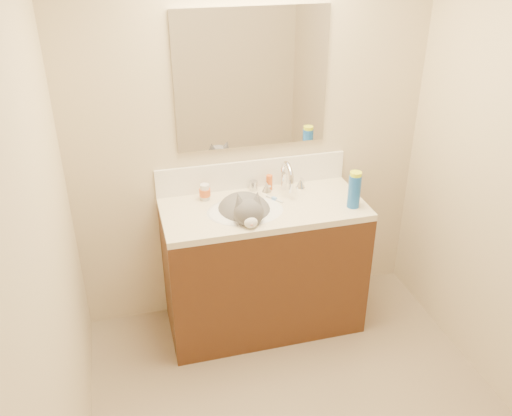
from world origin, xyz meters
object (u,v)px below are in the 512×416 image
spray_can (354,191)px  faucet (286,180)px  basin (245,221)px  silver_jar (253,186)px  vanity_cabinet (263,269)px  amber_bottle (269,183)px  cat (245,214)px  pill_bottle (205,192)px

spray_can → faucet: bearing=139.2°
basin → spray_can: (0.62, -0.11, 0.17)m
silver_jar → spray_can: bearing=-35.4°
vanity_cabinet → amber_bottle: amber_bottle is taller
vanity_cabinet → silver_jar: silver_jar is taller
cat → faucet: bearing=34.2°
amber_bottle → basin: bearing=-132.7°
pill_bottle → amber_bottle: bearing=3.9°
pill_bottle → silver_jar: size_ratio=1.64×
faucet → pill_bottle: bearing=176.1°
basin → cat: (0.00, -0.00, 0.05)m
faucet → spray_can: faucet is taller
basin → pill_bottle: pill_bottle is taller
pill_bottle → amber_bottle: pill_bottle is taller
basin → spray_can: size_ratio=2.26×
basin → faucet: bearing=29.1°
faucet → cat: bearing=-150.5°
basin → spray_can: spray_can is taller
amber_bottle → pill_bottle: bearing=-176.1°
basin → cat: bearing=-65.6°
silver_jar → amber_bottle: 0.10m
faucet → amber_bottle: bearing=144.9°
basin → amber_bottle: amber_bottle is taller
vanity_cabinet → basin: 0.40m
vanity_cabinet → faucet: (0.18, 0.14, 0.54)m
cat → silver_jar: size_ratio=7.59×
pill_bottle → silver_jar: (0.31, 0.05, -0.02)m
vanity_cabinet → cat: cat is taller
vanity_cabinet → silver_jar: size_ratio=19.80×
pill_bottle → basin: bearing=-45.5°
basin → silver_jar: silver_jar is taller
silver_jar → vanity_cabinet: bearing=-88.8°
cat → pill_bottle: bearing=139.0°
pill_bottle → spray_can: bearing=-20.9°
faucet → silver_jar: faucet is taller
pill_bottle → spray_can: spray_can is taller
silver_jar → amber_bottle: bearing=-11.8°
vanity_cabinet → cat: bearing=-164.9°
spray_can → cat: bearing=170.0°
faucet → amber_bottle: (-0.09, 0.06, -0.04)m
basin → amber_bottle: bearing=47.3°
cat → silver_jar: cat is taller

